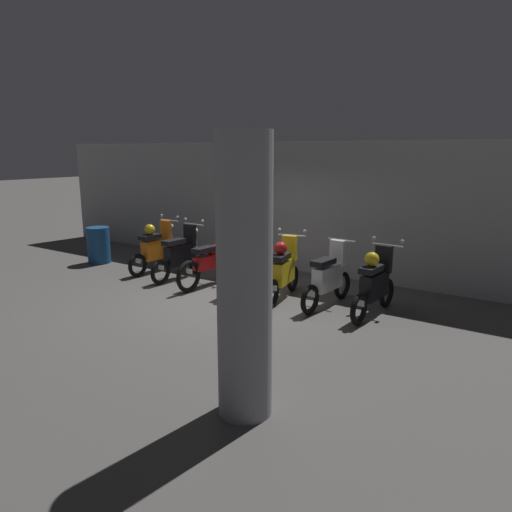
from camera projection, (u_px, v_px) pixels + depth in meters
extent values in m
plane|color=#565451|center=(224.00, 300.00, 9.05)|extent=(80.00, 80.00, 0.00)
cube|color=#9EA0A3|center=(300.00, 207.00, 11.10)|extent=(16.00, 0.30, 2.98)
torus|color=black|center=(174.00, 256.00, 11.60)|extent=(0.09, 0.53, 0.53)
torus|color=black|center=(138.00, 265.00, 10.67)|extent=(0.09, 0.53, 0.53)
cube|color=orange|center=(156.00, 249.00, 11.08)|extent=(0.22, 0.74, 0.44)
cube|color=orange|center=(166.00, 230.00, 11.27)|extent=(0.28, 0.12, 0.48)
cube|color=black|center=(150.00, 237.00, 10.88)|extent=(0.24, 0.52, 0.10)
cylinder|color=#B7BABF|center=(169.00, 220.00, 11.33)|extent=(0.56, 0.04, 0.04)
sphere|color=#B7BABF|center=(161.00, 215.00, 11.45)|extent=(0.07, 0.07, 0.07)
sphere|color=#B7BABF|center=(177.00, 217.00, 11.17)|extent=(0.07, 0.07, 0.07)
cylinder|color=#B7BABF|center=(172.00, 240.00, 11.47)|extent=(0.06, 0.15, 0.85)
sphere|color=silver|center=(171.00, 226.00, 11.40)|extent=(0.12, 0.12, 0.12)
cube|color=white|center=(138.00, 261.00, 10.67)|extent=(0.16, 0.01, 0.10)
sphere|color=gold|center=(150.00, 229.00, 10.84)|extent=(0.24, 0.24, 0.24)
torus|color=black|center=(198.00, 262.00, 10.98)|extent=(0.11, 0.53, 0.53)
torus|color=black|center=(160.00, 272.00, 10.08)|extent=(0.11, 0.53, 0.53)
cube|color=black|center=(179.00, 255.00, 10.47)|extent=(0.25, 0.74, 0.44)
cube|color=black|center=(190.00, 235.00, 10.66)|extent=(0.28, 0.13, 0.48)
cube|color=black|center=(174.00, 242.00, 10.27)|extent=(0.26, 0.53, 0.10)
cylinder|color=#B7BABF|center=(194.00, 224.00, 10.72)|extent=(0.56, 0.06, 0.04)
sphere|color=#B7BABF|center=(185.00, 219.00, 10.85)|extent=(0.07, 0.07, 0.07)
sphere|color=#B7BABF|center=(202.00, 221.00, 10.55)|extent=(0.07, 0.07, 0.07)
cylinder|color=#B7BABF|center=(196.00, 245.00, 10.86)|extent=(0.06, 0.15, 0.85)
sphere|color=silver|center=(195.00, 231.00, 10.79)|extent=(0.12, 0.12, 0.12)
cube|color=white|center=(161.00, 267.00, 10.07)|extent=(0.16, 0.02, 0.10)
torus|color=black|center=(230.00, 264.00, 10.53)|extent=(0.12, 0.65, 0.65)
torus|color=black|center=(189.00, 276.00, 9.51)|extent=(0.12, 0.65, 0.65)
cube|color=red|center=(210.00, 261.00, 9.98)|extent=(0.26, 0.84, 0.28)
ellipsoid|color=red|center=(215.00, 250.00, 10.06)|extent=(0.28, 0.45, 0.22)
cube|color=black|center=(204.00, 250.00, 9.78)|extent=(0.26, 0.53, 0.10)
cylinder|color=#B7BABF|center=(227.00, 234.00, 10.30)|extent=(0.56, 0.06, 0.04)
sphere|color=#B7BABF|center=(218.00, 228.00, 10.43)|extent=(0.07, 0.07, 0.07)
sphere|color=#B7BABF|center=(236.00, 231.00, 10.13)|extent=(0.07, 0.07, 0.07)
cylinder|color=#B7BABF|center=(228.00, 250.00, 10.42)|extent=(0.06, 0.16, 0.65)
sphere|color=silver|center=(228.00, 241.00, 10.37)|extent=(0.12, 0.12, 0.12)
cube|color=white|center=(189.00, 271.00, 9.51)|extent=(0.16, 0.02, 0.10)
torus|color=black|center=(259.00, 272.00, 10.06)|extent=(0.13, 0.54, 0.53)
torus|color=black|center=(230.00, 286.00, 9.08)|extent=(0.13, 0.54, 0.53)
cube|color=red|center=(245.00, 266.00, 9.51)|extent=(0.28, 0.75, 0.44)
cube|color=red|center=(254.00, 243.00, 9.72)|extent=(0.29, 0.14, 0.48)
cube|color=black|center=(241.00, 251.00, 9.31)|extent=(0.28, 0.54, 0.10)
cylinder|color=#B7BABF|center=(257.00, 231.00, 9.79)|extent=(0.56, 0.08, 0.04)
cylinder|color=#B7BABF|center=(258.00, 253.00, 9.93)|extent=(0.07, 0.15, 0.85)
sphere|color=silver|center=(258.00, 238.00, 9.86)|extent=(0.12, 0.12, 0.12)
cube|color=white|center=(231.00, 280.00, 9.08)|extent=(0.16, 0.03, 0.10)
torus|color=black|center=(293.00, 278.00, 9.60)|extent=(0.19, 0.54, 0.53)
torus|color=black|center=(272.00, 294.00, 8.57)|extent=(0.19, 0.54, 0.53)
cube|color=gold|center=(283.00, 272.00, 9.03)|extent=(0.36, 0.76, 0.44)
cube|color=gold|center=(290.00, 248.00, 9.25)|extent=(0.30, 0.17, 0.48)
cube|color=black|center=(280.00, 257.00, 8.81)|extent=(0.33, 0.56, 0.10)
cylinder|color=#B7BABF|center=(292.00, 236.00, 9.33)|extent=(0.56, 0.14, 0.04)
sphere|color=#B7BABF|center=(280.00, 230.00, 9.40)|extent=(0.07, 0.07, 0.07)
sphere|color=#B7BABF|center=(305.00, 231.00, 9.21)|extent=(0.07, 0.07, 0.07)
cylinder|color=#B7BABF|center=(292.00, 258.00, 9.47)|extent=(0.08, 0.16, 0.85)
sphere|color=silver|center=(293.00, 243.00, 9.40)|extent=(0.12, 0.12, 0.12)
cube|color=white|center=(273.00, 288.00, 8.57)|extent=(0.16, 0.04, 0.10)
sphere|color=red|center=(281.00, 248.00, 8.78)|extent=(0.24, 0.24, 0.24)
torus|color=black|center=(342.00, 285.00, 9.10)|extent=(0.13, 0.54, 0.53)
torus|color=black|center=(310.00, 300.00, 8.23)|extent=(0.13, 0.54, 0.53)
cube|color=silver|center=(327.00, 278.00, 8.61)|extent=(0.28, 0.75, 0.44)
cube|color=silver|center=(338.00, 253.00, 8.78)|extent=(0.29, 0.14, 0.48)
cube|color=black|center=(323.00, 262.00, 8.41)|extent=(0.28, 0.54, 0.10)
cylinder|color=#B7BABF|center=(342.00, 240.00, 8.84)|extent=(0.56, 0.08, 0.04)
cylinder|color=#B7BABF|center=(342.00, 264.00, 8.98)|extent=(0.07, 0.15, 0.85)
sphere|color=silver|center=(343.00, 248.00, 8.91)|extent=(0.12, 0.12, 0.12)
cube|color=white|center=(311.00, 294.00, 8.22)|extent=(0.16, 0.02, 0.10)
torus|color=black|center=(387.00, 293.00, 8.62)|extent=(0.12, 0.53, 0.53)
torus|color=black|center=(359.00, 309.00, 7.73)|extent=(0.12, 0.53, 0.53)
cube|color=black|center=(374.00, 285.00, 8.11)|extent=(0.26, 0.75, 0.44)
cube|color=black|center=(384.00, 259.00, 8.30)|extent=(0.29, 0.14, 0.48)
cube|color=black|center=(371.00, 269.00, 7.92)|extent=(0.27, 0.53, 0.10)
cylinder|color=#B7BABF|center=(387.00, 245.00, 8.35)|extent=(0.56, 0.07, 0.04)
sphere|color=#B7BABF|center=(374.00, 238.00, 8.49)|extent=(0.07, 0.07, 0.07)
sphere|color=#B7BABF|center=(402.00, 242.00, 8.18)|extent=(0.07, 0.07, 0.07)
cylinder|color=#B7BABF|center=(387.00, 271.00, 8.49)|extent=(0.06, 0.15, 0.85)
sphere|color=silver|center=(388.00, 253.00, 8.42)|extent=(0.12, 0.12, 0.12)
cube|color=white|center=(360.00, 303.00, 7.72)|extent=(0.16, 0.02, 0.10)
sphere|color=gold|center=(372.00, 259.00, 7.88)|extent=(0.24, 0.24, 0.24)
cylinder|color=gray|center=(244.00, 280.00, 4.88)|extent=(0.58, 0.58, 2.98)
cylinder|color=navy|center=(99.00, 245.00, 11.99)|extent=(0.56, 0.56, 0.91)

